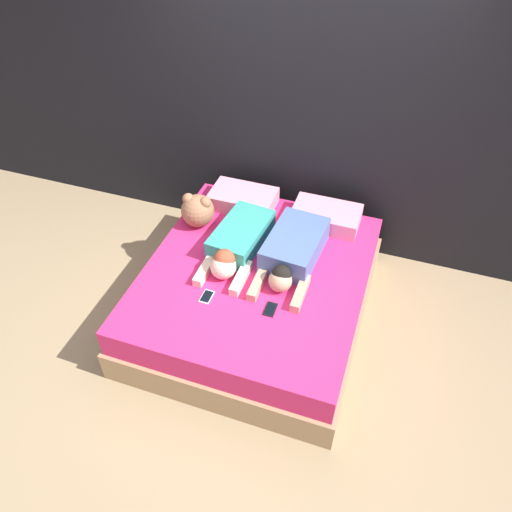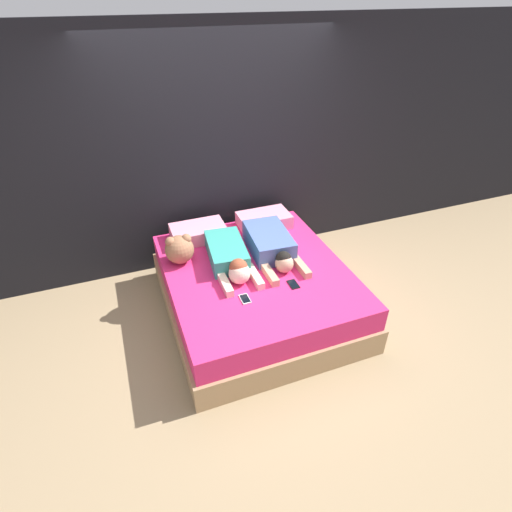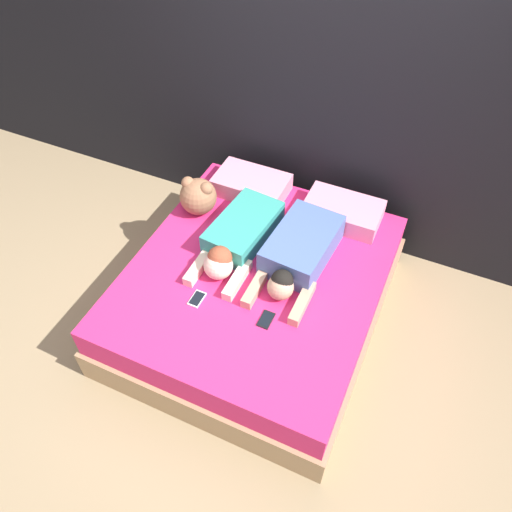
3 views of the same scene
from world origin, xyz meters
name	(u,v)px [view 1 (image 1 of 3)]	position (x,y,z in m)	size (l,w,h in m)	color
ground_plane	(256,313)	(0.00, 0.00, 0.00)	(12.00, 12.00, 0.00)	#9E8460
wall_back	(300,114)	(0.00, 1.14, 1.30)	(12.00, 0.06, 2.60)	black
bed	(256,293)	(0.00, 0.00, 0.26)	(1.76, 1.99, 0.52)	tan
pillow_head_left	(243,199)	(-0.38, 0.75, 0.59)	(0.58, 0.36, 0.15)	pink
pillow_head_right	(326,216)	(0.38, 0.75, 0.59)	(0.58, 0.36, 0.15)	pink
person_left	(236,244)	(-0.22, 0.14, 0.61)	(0.41, 0.91, 0.23)	teal
person_right	(292,252)	(0.24, 0.19, 0.62)	(0.44, 0.92, 0.22)	#4C66A5
cell_phone_left	(207,297)	(-0.25, -0.40, 0.52)	(0.08, 0.13, 0.01)	silver
cell_phone_right	(270,309)	(0.23, -0.36, 0.52)	(0.08, 0.13, 0.01)	black
plush_toy	(198,210)	(-0.66, 0.38, 0.67)	(0.28, 0.28, 0.30)	#996647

